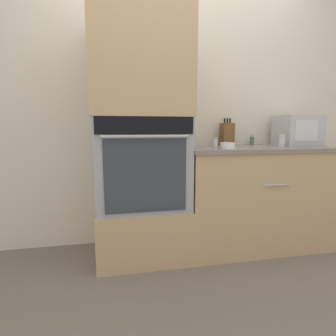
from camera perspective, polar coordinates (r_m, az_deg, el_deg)
name	(u,v)px	position (r m, az deg, el deg)	size (l,w,h in m)	color
ground_plane	(194,267)	(2.18, 5.75, -20.71)	(12.00, 12.00, 0.00)	#6B6056
wall_back	(177,108)	(2.51, 1.87, 12.83)	(8.00, 0.05, 2.50)	beige
oven_cabinet_base	(143,230)	(2.28, -5.54, -13.26)	(0.73, 0.60, 0.43)	tan
wall_oven	(142,163)	(2.13, -5.75, 1.15)	(0.71, 0.64, 0.72)	#9EA0A5
oven_cabinet_upper	(140,67)	(2.17, -6.08, 20.97)	(0.73, 0.60, 0.77)	tan
counter_unit	(256,196)	(2.52, 18.53, -5.85)	(1.35, 0.63, 0.91)	tan
microwave	(297,131)	(2.78, 26.31, 7.30)	(0.36, 0.30, 0.27)	#B2B5BA
knife_block	(227,134)	(2.55, 12.71, 7.21)	(0.11, 0.11, 0.25)	brown
bowl	(228,146)	(2.12, 12.84, 4.78)	(0.12, 0.12, 0.05)	white
condiment_jar_near	(281,141)	(2.50, 23.46, 5.50)	(0.06, 0.06, 0.11)	silver
condiment_jar_mid	(252,140)	(2.69, 17.81, 5.88)	(0.04, 0.04, 0.10)	#427047
condiment_jar_far	(215,142)	(2.39, 10.28, 5.66)	(0.04, 0.04, 0.08)	silver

